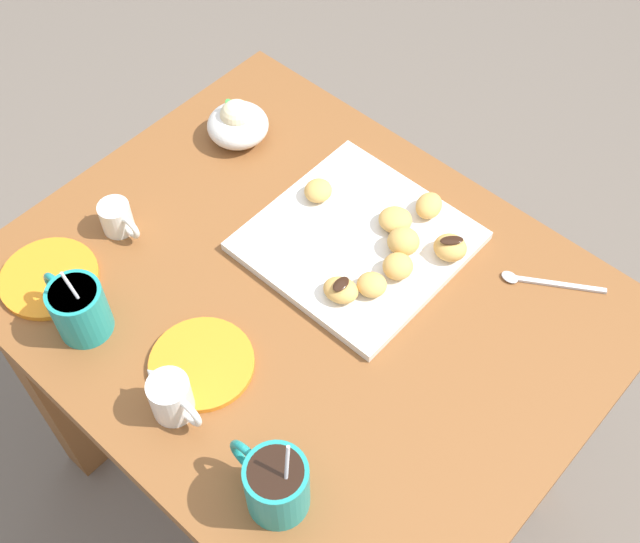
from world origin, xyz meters
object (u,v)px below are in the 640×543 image
object	(u,v)px
beignet_3	(403,241)
beignet_4	(450,248)
ice_cream_bowl	(238,123)
saucer_orange_left	(202,364)
beignet_1	(398,266)
beignet_6	(372,285)
cream_pitcher_white	(169,395)
coffee_mug_teal_left	(275,484)
beignet_7	(318,191)
beignet_2	(341,290)
chocolate_sauce_pitcher	(116,217)
beignet_5	(429,206)
beignet_0	(395,220)
pastry_plate_square	(359,242)
coffee_mug_teal_right	(78,308)
dining_table	(304,342)
saucer_orange_right	(49,278)

from	to	relation	value
beignet_3	beignet_4	world-z (taller)	beignet_3
ice_cream_bowl	saucer_orange_left	bearing A→B (deg)	128.75
beignet_1	ice_cream_bowl	bearing A→B (deg)	-7.42
ice_cream_bowl	beignet_4	bearing A→B (deg)	-176.10
beignet_6	cream_pitcher_white	bearing A→B (deg)	75.85
coffee_mug_teal_left	beignet_1	size ratio (longest dim) A/B	3.12
beignet_1	beignet_6	xyz separation A→B (m)	(0.01, 0.05, -0.00)
beignet_7	beignet_2	bearing A→B (deg)	141.83
beignet_1	beignet_3	bearing A→B (deg)	-61.45
coffee_mug_teal_left	cream_pitcher_white	distance (m)	0.20
beignet_6	beignet_7	xyz separation A→B (m)	(0.19, -0.09, -0.00)
coffee_mug_teal_left	chocolate_sauce_pitcher	bearing A→B (deg)	-17.02
saucer_orange_left	beignet_7	size ratio (longest dim) A/B	3.15
beignet_3	beignet_6	bearing A→B (deg)	98.71
chocolate_sauce_pitcher	beignet_5	distance (m)	0.51
saucer_orange_left	beignet_2	world-z (taller)	beignet_2
ice_cream_bowl	beignet_0	bearing A→B (deg)	-176.98
saucer_orange_left	beignet_1	distance (m)	0.33
ice_cream_bowl	beignet_0	world-z (taller)	ice_cream_bowl
ice_cream_bowl	beignet_1	size ratio (longest dim) A/B	2.25
beignet_1	beignet_3	size ratio (longest dim) A/B	0.94
saucer_orange_left	beignet_5	bearing A→B (deg)	-99.43
saucer_orange_left	beignet_3	bearing A→B (deg)	-104.30
pastry_plate_square	coffee_mug_teal_left	bearing A→B (deg)	116.22
coffee_mug_teal_right	beignet_5	size ratio (longest dim) A/B	2.70
beignet_1	beignet_3	world-z (taller)	beignet_3
dining_table	cream_pitcher_white	bearing A→B (deg)	89.48
coffee_mug_teal_left	beignet_2	distance (m)	0.33
dining_table	beignet_3	xyz separation A→B (m)	(-0.07, -0.16, 0.18)
saucer_orange_right	beignet_0	distance (m)	0.56
saucer_orange_right	beignet_4	bearing A→B (deg)	-134.42
coffee_mug_teal_left	beignet_0	world-z (taller)	coffee_mug_teal_left
chocolate_sauce_pitcher	beignet_2	world-z (taller)	chocolate_sauce_pitcher
ice_cream_bowl	saucer_orange_right	size ratio (longest dim) A/B	0.71
ice_cream_bowl	beignet_2	size ratio (longest dim) A/B	1.99
beignet_0	beignet_3	size ratio (longest dim) A/B	1.05
coffee_mug_teal_left	beignet_6	size ratio (longest dim) A/B	3.28
coffee_mug_teal_right	saucer_orange_left	world-z (taller)	coffee_mug_teal_right
saucer_orange_right	beignet_3	distance (m)	0.56
beignet_3	beignet_0	bearing A→B (deg)	-36.35
beignet_2	beignet_4	bearing A→B (deg)	-113.35
pastry_plate_square	beignet_7	world-z (taller)	beignet_7
coffee_mug_teal_left	beignet_2	xyz separation A→B (m)	(0.14, -0.29, -0.02)
dining_table	coffee_mug_teal_left	distance (m)	0.38
ice_cream_bowl	beignet_6	size ratio (longest dim) A/B	2.36
cream_pitcher_white	beignet_7	world-z (taller)	cream_pitcher_white
chocolate_sauce_pitcher	saucer_orange_left	xyz separation A→B (m)	(-0.29, 0.09, -0.03)
saucer_orange_left	beignet_3	world-z (taller)	beignet_3
dining_table	beignet_0	world-z (taller)	beignet_0
dining_table	beignet_3	world-z (taller)	beignet_3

